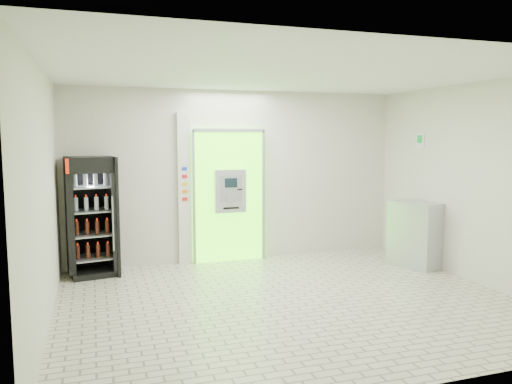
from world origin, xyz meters
name	(u,v)px	position (x,y,z in m)	size (l,w,h in m)	color
ground	(290,301)	(0.00, 0.00, 0.00)	(6.00, 6.00, 0.00)	beige
room_shell	(291,164)	(0.00, 0.00, 1.84)	(6.00, 6.00, 6.00)	beige
atm_assembly	(229,195)	(-0.20, 2.41, 1.17)	(1.30, 0.24, 2.33)	#53F916
pillar	(184,189)	(-0.98, 2.45, 1.30)	(0.22, 0.11, 2.60)	silver
beverage_cooler	(92,219)	(-2.50, 2.18, 0.90)	(0.81, 0.77, 1.88)	black
steel_cabinet	(416,234)	(2.71, 1.03, 0.55)	(0.79, 0.96, 1.10)	#B1B4BA
exit_sign	(420,141)	(2.99, 1.40, 2.12)	(0.02, 0.22, 0.26)	white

